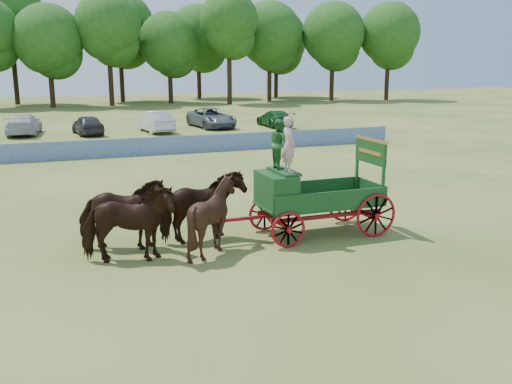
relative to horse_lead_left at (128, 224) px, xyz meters
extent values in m
plane|color=#A39249|center=(8.09, 0.13, -1.08)|extent=(160.00, 160.00, 0.00)
imported|color=black|center=(0.00, 0.00, 0.00)|extent=(2.74, 1.65, 2.17)
imported|color=black|center=(0.00, 1.10, 0.00)|extent=(2.78, 1.78, 2.17)
imported|color=black|center=(2.40, 0.00, 0.00)|extent=(2.01, 1.80, 2.17)
imported|color=black|center=(2.40, 1.10, 0.00)|extent=(2.71, 1.54, 2.17)
cube|color=maroon|center=(4.60, 0.55, -0.48)|extent=(0.12, 2.00, 0.12)
cube|color=maroon|center=(7.60, 0.55, -0.48)|extent=(0.12, 2.00, 0.12)
cube|color=maroon|center=(6.10, 0.00, -0.36)|extent=(3.80, 0.10, 0.12)
cube|color=maroon|center=(6.10, 1.10, -0.36)|extent=(3.80, 0.10, 0.12)
cube|color=maroon|center=(3.70, 0.55, -0.33)|extent=(2.80, 0.09, 0.09)
cube|color=#174722|center=(6.10, 0.55, -0.08)|extent=(3.80, 1.80, 0.10)
cube|color=#174722|center=(6.10, -0.33, 0.22)|extent=(3.80, 0.06, 0.55)
cube|color=#174722|center=(6.10, 1.43, 0.22)|extent=(3.80, 0.06, 0.55)
cube|color=#174722|center=(7.98, 0.55, 0.22)|extent=(0.06, 1.80, 0.55)
cube|color=#174722|center=(4.60, 0.55, 0.47)|extent=(0.85, 1.70, 1.05)
cube|color=#174722|center=(4.85, 0.55, 1.04)|extent=(0.55, 1.50, 0.08)
cube|color=#174722|center=(4.22, 0.55, 0.27)|extent=(0.10, 1.60, 0.65)
cube|color=#174722|center=(4.40, 0.55, -0.03)|extent=(0.55, 1.60, 0.06)
cube|color=#174722|center=(7.90, -0.25, 0.87)|extent=(0.08, 0.08, 1.80)
cube|color=#174722|center=(7.90, 1.35, 0.87)|extent=(0.08, 0.08, 1.80)
cube|color=#174722|center=(7.90, 0.55, 1.47)|extent=(0.07, 1.75, 0.75)
cube|color=orange|center=(7.90, 0.55, 1.87)|extent=(0.08, 1.80, 0.09)
cube|color=orange|center=(7.86, 0.55, 1.47)|extent=(0.02, 1.30, 0.12)
torus|color=maroon|center=(4.60, -0.40, -0.53)|extent=(1.09, 0.09, 1.09)
torus|color=maroon|center=(4.60, 1.50, -0.53)|extent=(1.09, 0.09, 1.09)
torus|color=maroon|center=(7.60, -0.40, -0.38)|extent=(1.39, 0.09, 1.39)
torus|color=maroon|center=(7.60, 1.50, -0.38)|extent=(1.39, 0.09, 1.39)
imported|color=#C798A0|center=(4.85, 0.20, 1.91)|extent=(0.40, 0.61, 1.67)
imported|color=#276829|center=(4.85, 0.90, 1.84)|extent=(0.58, 0.74, 1.53)
cube|color=#1D3FA0|center=(7.09, 18.13, -0.56)|extent=(26.00, 0.08, 1.05)
imported|color=silver|center=(-3.14, 30.92, -0.31)|extent=(2.77, 5.55, 1.55)
imported|color=#333338|center=(1.34, 29.25, -0.34)|extent=(2.29, 4.54, 1.48)
imported|color=silver|center=(6.39, 29.13, -0.27)|extent=(2.32, 5.13, 1.63)
imported|color=slate|center=(11.36, 30.53, -0.28)|extent=(3.25, 6.00, 1.60)
imported|color=#144C1E|center=(16.51, 29.23, -0.41)|extent=(1.90, 4.66, 1.35)
cylinder|color=#382314|center=(-0.33, 57.48, 1.07)|extent=(0.60, 0.60, 4.30)
sphere|color=#1C5115|center=(-0.33, 57.48, 6.85)|extent=(8.11, 8.11, 8.11)
cylinder|color=#382314|center=(6.47, 56.86, 1.52)|extent=(0.60, 0.60, 5.20)
sphere|color=#1C5115|center=(6.47, 56.86, 8.50)|extent=(7.86, 7.86, 7.86)
cylinder|color=#382314|center=(14.27, 59.10, 1.01)|extent=(0.60, 0.60, 4.19)
sphere|color=#1C5115|center=(14.27, 59.10, 6.63)|extent=(7.78, 7.78, 7.78)
cylinder|color=#382314|center=(20.98, 54.91, 1.74)|extent=(0.60, 0.60, 5.65)
sphere|color=#1C5115|center=(20.98, 54.91, 9.32)|extent=(7.22, 7.22, 7.22)
cylinder|color=#382314|center=(27.86, 58.36, 1.36)|extent=(0.60, 0.60, 4.88)
sphere|color=#1C5115|center=(27.86, 58.36, 7.91)|extent=(8.64, 8.64, 8.64)
cylinder|color=#382314|center=(36.25, 56.09, 1.37)|extent=(0.60, 0.60, 4.91)
sphere|color=#1C5115|center=(36.25, 56.09, 7.96)|extent=(8.51, 8.51, 8.51)
cylinder|color=#382314|center=(44.06, 54.40, 1.41)|extent=(0.60, 0.60, 4.99)
sphere|color=#1C5115|center=(44.06, 54.40, 8.11)|extent=(8.35, 8.35, 8.35)
cylinder|color=#382314|center=(-4.42, 64.02, 1.93)|extent=(0.60, 0.60, 6.02)
sphere|color=#1C5115|center=(-4.42, 64.02, 10.00)|extent=(8.25, 8.25, 8.25)
cylinder|color=#382314|center=(8.79, 64.18, 1.58)|extent=(0.60, 0.60, 5.33)
sphere|color=#1C5115|center=(8.79, 64.18, 8.74)|extent=(9.24, 9.24, 9.24)
cylinder|color=#382314|center=(20.34, 67.26, 1.33)|extent=(0.60, 0.60, 4.83)
sphere|color=#1C5115|center=(20.34, 67.26, 7.82)|extent=(9.03, 9.03, 9.03)
cylinder|color=#382314|center=(31.90, 65.63, 1.23)|extent=(0.60, 0.60, 4.63)
sphere|color=#1C5115|center=(31.90, 65.63, 7.45)|extent=(9.04, 9.04, 9.04)
camera|label=1|loc=(-2.02, -15.15, 4.34)|focal=40.00mm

